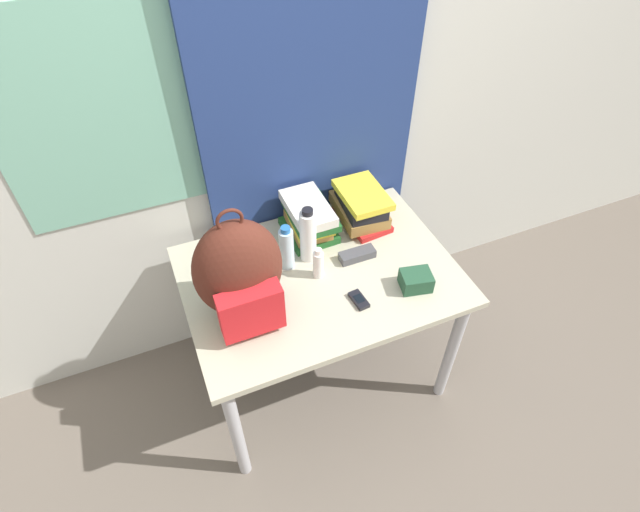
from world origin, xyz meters
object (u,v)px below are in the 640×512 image
Objects in this scene: sunscreen_bottle at (318,264)px; camera_pouch at (416,280)px; sunglasses_case at (357,255)px; backpack at (239,273)px; book_stack_left at (309,219)px; book_stack_center at (361,206)px; water_bottle at (287,248)px; sports_bottle at (308,235)px; cell_phone at (359,300)px.

sunscreen_bottle is 1.08× the size of camera_pouch.
camera_pouch is (0.14, -0.23, 0.02)m from sunglasses_case.
backpack is 1.77× the size of book_stack_left.
sunglasses_case is 0.27m from camera_pouch.
backpack is at bearing -170.28° from sunglasses_case.
book_stack_center is 2.22× the size of camera_pouch.
book_stack_left is 0.21m from water_bottle.
camera_pouch is (0.27, -0.44, -0.05)m from book_stack_left.
book_stack_center is 1.43× the size of water_bottle.
book_stack_center is 1.17× the size of sports_bottle.
book_stack_center is at bearing 0.01° from book_stack_left.
sports_bottle is at bearing 8.08° from water_bottle.
book_stack_left is 1.88× the size of sunscreen_bottle.
sports_bottle reaches higher than camera_pouch.
book_stack_center reaches higher than cell_phone.
water_bottle is 0.30m from sunglasses_case.
sunglasses_case is at bearing 8.85° from sunscreen_bottle.
sunscreen_bottle is at bearing -90.94° from sports_bottle.
sports_bottle is 1.69× the size of sunglasses_case.
sports_bottle is 0.23m from sunglasses_case.
book_stack_left is 1.81× the size of sunglasses_case.
cell_phone is at bearing -56.65° from water_bottle.
book_stack_left reaches higher than book_stack_center.
cell_phone is (0.03, -0.42, -0.08)m from book_stack_left.
backpack is at bearing -152.26° from sports_bottle.
sunscreen_bottle is at bearing 116.27° from cell_phone.
cell_phone is (0.41, -0.13, -0.19)m from backpack.
book_stack_center reaches higher than camera_pouch.
water_bottle reaches higher than sunglasses_case.
cell_phone is at bearing 175.93° from camera_pouch.
camera_pouch is at bearing -31.58° from sunscreen_bottle.
book_stack_center is 0.48m from cell_phone.
backpack is 1.62× the size of book_stack_center.
sunglasses_case is (0.13, -0.21, -0.07)m from book_stack_left.
sunglasses_case is at bearing 9.72° from backpack.
sunglasses_case is at bearing 121.57° from camera_pouch.
book_stack_center is 0.33m from sports_bottle.
cell_phone is at bearing -113.97° from sunglasses_case.
book_stack_left is at bearing 76.90° from sunscreen_bottle.
backpack is at bearing -169.78° from sunscreen_bottle.
book_stack_center is 0.25m from sunglasses_case.
backpack reaches higher than sunglasses_case.
water_bottle is 0.82× the size of sports_bottle.
book_stack_center reaches higher than sunscreen_bottle.
book_stack_left is at bearing -179.99° from book_stack_center.
book_stack_center is 1.98× the size of sunglasses_case.
book_stack_left reaches higher than cell_phone.
book_stack_left is at bearing 94.63° from cell_phone.
camera_pouch is at bearing -86.71° from book_stack_center.
cell_phone is at bearing -17.02° from backpack.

